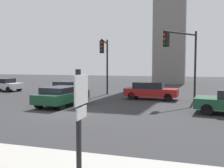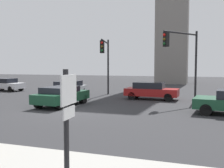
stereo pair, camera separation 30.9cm
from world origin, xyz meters
name	(u,v)px [view 1 (the left image)]	position (x,y,z in m)	size (l,w,h in m)	color
ground_plane	(66,111)	(0.00, 0.00, 0.00)	(101.78, 101.78, 0.00)	#2D2D30
direction_sign	(80,122)	(5.27, -9.68, 1.69)	(0.14, 0.65, 2.53)	black
traffic_light_1	(105,55)	(-0.08, 7.41, 3.62)	(1.07, 4.14, 5.11)	black
traffic_light_2	(182,51)	(6.42, 5.91, 3.81)	(2.26, 3.28, 5.35)	black
car_1	(4,84)	(-12.00, 9.00, 0.70)	(4.16, 2.14, 1.33)	silver
car_2	(67,88)	(-3.45, 6.86, 0.70)	(2.22, 4.66, 1.32)	#ADB2B7
car_4	(151,90)	(4.01, 6.75, 0.73)	(4.23, 1.87, 1.38)	maroon
car_5	(62,95)	(-1.17, 1.63, 0.71)	(2.25, 4.50, 1.31)	#19472D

